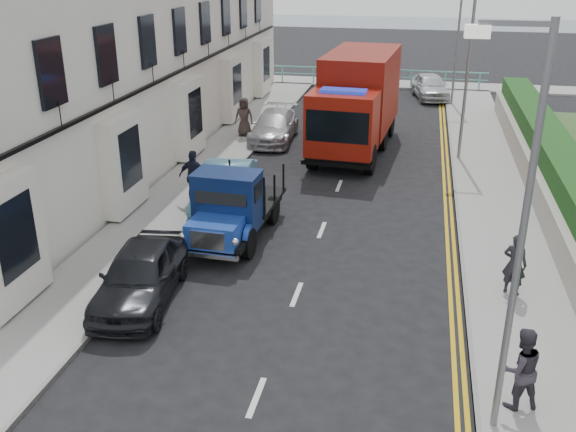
# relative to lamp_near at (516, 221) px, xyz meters

# --- Properties ---
(ground) EXTENTS (120.00, 120.00, 0.00)m
(ground) POSITION_rel_lamp_near_xyz_m (-4.18, 2.00, -4.00)
(ground) COLOR black
(ground) RESTS_ON ground
(pavement_west) EXTENTS (2.40, 38.00, 0.12)m
(pavement_west) POSITION_rel_lamp_near_xyz_m (-9.38, 11.00, -3.94)
(pavement_west) COLOR gray
(pavement_west) RESTS_ON ground
(pavement_east) EXTENTS (2.60, 38.00, 0.12)m
(pavement_east) POSITION_rel_lamp_near_xyz_m (1.12, 11.00, -3.94)
(pavement_east) COLOR gray
(pavement_east) RESTS_ON ground
(promenade) EXTENTS (30.00, 2.50, 0.12)m
(promenade) POSITION_rel_lamp_near_xyz_m (-4.18, 31.00, -3.94)
(promenade) COLOR gray
(promenade) RESTS_ON ground
(sea_plane) EXTENTS (120.00, 120.00, 0.00)m
(sea_plane) POSITION_rel_lamp_near_xyz_m (-4.18, 62.00, -4.00)
(sea_plane) COLOR slate
(sea_plane) RESTS_ON ground
(garden_east) EXTENTS (1.45, 28.00, 1.75)m
(garden_east) POSITION_rel_lamp_near_xyz_m (3.03, 11.00, -3.10)
(garden_east) COLOR #B2AD9E
(garden_east) RESTS_ON ground
(seafront_railing) EXTENTS (13.00, 0.08, 1.11)m
(seafront_railing) POSITION_rel_lamp_near_xyz_m (-4.18, 30.20, -3.42)
(seafront_railing) COLOR #59B2A5
(seafront_railing) RESTS_ON ground
(lamp_near) EXTENTS (1.23, 0.18, 7.00)m
(lamp_near) POSITION_rel_lamp_near_xyz_m (0.00, 0.00, 0.00)
(lamp_near) COLOR slate
(lamp_near) RESTS_ON ground
(lamp_mid) EXTENTS (1.23, 0.18, 7.00)m
(lamp_mid) POSITION_rel_lamp_near_xyz_m (0.00, 16.00, 0.00)
(lamp_mid) COLOR slate
(lamp_mid) RESTS_ON ground
(lamp_far) EXTENTS (1.23, 0.18, 7.00)m
(lamp_far) POSITION_rel_lamp_near_xyz_m (0.00, 26.00, 0.00)
(lamp_far) COLOR slate
(lamp_far) RESTS_ON ground
(bedford_lorry) EXTENTS (2.01, 4.65, 2.16)m
(bedford_lorry) POSITION_rel_lamp_near_xyz_m (-6.60, 6.54, -3.00)
(bedford_lorry) COLOR black
(bedford_lorry) RESTS_ON ground
(red_lorry) EXTENTS (3.10, 7.72, 3.96)m
(red_lorry) POSITION_rel_lamp_near_xyz_m (-4.10, 16.66, -1.89)
(red_lorry) COLOR black
(red_lorry) RESTS_ON ground
(parked_car_front) EXTENTS (2.08, 4.20, 1.38)m
(parked_car_front) POSITION_rel_lamp_near_xyz_m (-7.78, 3.00, -3.31)
(parked_car_front) COLOR black
(parked_car_front) RESTS_ON ground
(parked_car_mid) EXTENTS (2.06, 4.58, 1.46)m
(parked_car_mid) POSITION_rel_lamp_near_xyz_m (-7.49, 9.00, -3.27)
(parked_car_mid) COLOR #5293AF
(parked_car_mid) RESTS_ON ground
(parked_car_rear) EXTENTS (1.99, 4.45, 1.27)m
(parked_car_rear) POSITION_rel_lamp_near_xyz_m (-7.78, 17.33, -3.36)
(parked_car_rear) COLOR #B7B5BA
(parked_car_rear) RESTS_ON ground
(seafront_car_left) EXTENTS (2.85, 5.55, 1.50)m
(seafront_car_left) POSITION_rel_lamp_near_xyz_m (-5.67, 28.31, -3.25)
(seafront_car_left) COLOR black
(seafront_car_left) RESTS_ON ground
(seafront_car_right) EXTENTS (2.43, 4.31, 1.38)m
(seafront_car_right) POSITION_rel_lamp_near_xyz_m (-1.05, 27.57, -3.31)
(seafront_car_right) COLOR silver
(seafront_car_right) RESTS_ON ground
(pedestrian_east_near) EXTENTS (0.66, 0.55, 1.56)m
(pedestrian_east_near) POSITION_rel_lamp_near_xyz_m (0.94, 4.92, -3.10)
(pedestrian_east_near) COLOR #222227
(pedestrian_east_near) RESTS_ON pavement_east
(pedestrian_east_far) EXTENTS (0.94, 0.83, 1.61)m
(pedestrian_east_far) POSITION_rel_lamp_near_xyz_m (0.55, 0.61, -3.07)
(pedestrian_east_far) COLOR #39323E
(pedestrian_east_far) RESTS_ON pavement_east
(pedestrian_west_near) EXTENTS (1.06, 0.49, 1.76)m
(pedestrian_west_near) POSITION_rel_lamp_near_xyz_m (-8.58, 9.15, -3.00)
(pedestrian_west_near) COLOR black
(pedestrian_west_near) RESTS_ON pavement_west
(pedestrian_west_far) EXTENTS (0.85, 0.56, 1.71)m
(pedestrian_west_far) POSITION_rel_lamp_near_xyz_m (-9.16, 17.42, -3.02)
(pedestrian_west_far) COLOR #3B2F2A
(pedestrian_west_far) RESTS_ON pavement_west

